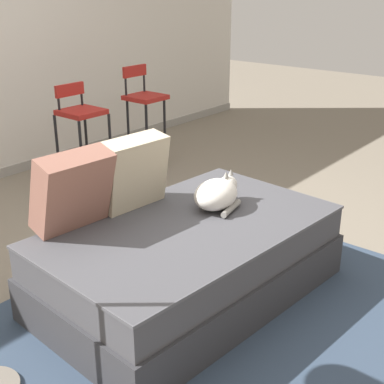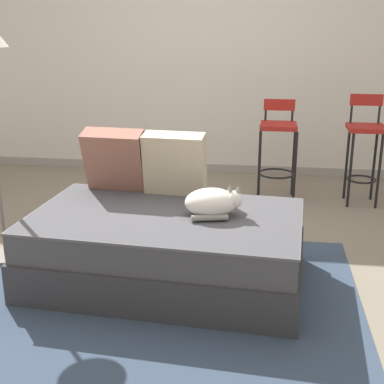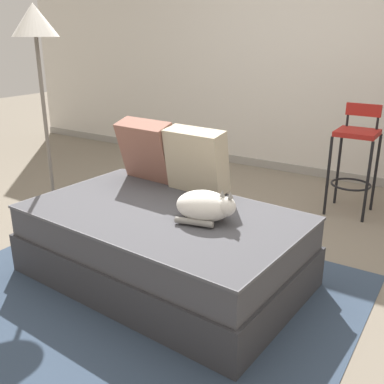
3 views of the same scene
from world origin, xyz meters
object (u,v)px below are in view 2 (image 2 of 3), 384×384
(cat, at_px, (213,202))
(bar_stool_near_window, at_px, (278,142))
(couch, at_px, (166,248))
(throw_pillow_corner, at_px, (116,159))
(throw_pillow_middle, at_px, (175,163))
(bar_stool_by_doorway, at_px, (365,141))

(cat, height_order, bar_stool_near_window, bar_stool_near_window)
(couch, xyz_separation_m, throw_pillow_corner, (-0.43, 0.44, 0.44))
(throw_pillow_middle, bearing_deg, couch, -88.27)
(bar_stool_near_window, bearing_deg, throw_pillow_corner, -130.85)
(throw_pillow_corner, height_order, cat, throw_pillow_corner)
(throw_pillow_middle, height_order, bar_stool_near_window, bar_stool_near_window)
(couch, relative_size, cat, 4.67)
(throw_pillow_middle, height_order, bar_stool_by_doorway, bar_stool_by_doorway)
(couch, xyz_separation_m, bar_stool_near_window, (0.70, 1.75, 0.32))
(bar_stool_near_window, bearing_deg, bar_stool_by_doorway, 0.16)
(throw_pillow_corner, relative_size, cat, 1.18)
(throw_pillow_corner, bearing_deg, cat, -30.13)
(bar_stool_near_window, bearing_deg, cat, -103.40)
(throw_pillow_middle, xyz_separation_m, bar_stool_by_doorway, (1.47, 1.34, -0.09))
(couch, bearing_deg, throw_pillow_corner, 134.37)
(bar_stool_by_doorway, bearing_deg, throw_pillow_middle, -137.62)
(throw_pillow_middle, relative_size, bar_stool_by_doorway, 0.44)
(throw_pillow_middle, bearing_deg, bar_stool_near_window, 61.95)
(couch, height_order, bar_stool_by_doorway, bar_stool_by_doorway)
(couch, bearing_deg, cat, 4.35)
(throw_pillow_corner, xyz_separation_m, throw_pillow_middle, (0.42, -0.03, -0.01))
(cat, bearing_deg, throw_pillow_corner, 149.87)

